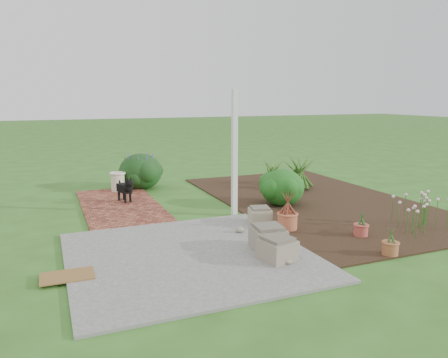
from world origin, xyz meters
name	(u,v)px	position (x,y,z in m)	size (l,w,h in m)	color
ground	(222,218)	(0.00, 0.00, 0.00)	(80.00, 80.00, 0.00)	#315B1C
concrete_patio	(189,255)	(-1.25, -1.75, 0.02)	(3.50, 3.50, 0.04)	#5D5D5A
brick_path	(120,205)	(-1.70, 1.75, 0.02)	(1.60, 3.50, 0.04)	maroon
garden_bed	(315,200)	(2.50, 0.50, 0.01)	(4.00, 7.00, 0.03)	black
veranda_post	(235,154)	(0.30, 0.10, 1.25)	(0.10, 0.10, 2.50)	white
stone_trough_near	(278,250)	(-0.14, -2.45, 0.19)	(0.44, 0.44, 0.29)	gray
stone_trough_mid	(268,239)	(-0.05, -1.99, 0.20)	(0.48, 0.48, 0.32)	#76715C
stone_trough_far	(260,216)	(0.48, -0.68, 0.17)	(0.39, 0.39, 0.26)	gray
coir_doormat	(67,276)	(-2.98, -1.93, 0.05)	(0.68, 0.44, 0.02)	brown
black_dog	(125,188)	(-1.54, 1.94, 0.35)	(0.31, 0.60, 0.53)	black
cream_ceramic_urn	(118,182)	(-1.52, 3.15, 0.27)	(0.34, 0.34, 0.45)	beige
evergreen_shrub	(282,187)	(1.58, 0.41, 0.43)	(0.95, 0.95, 0.80)	#173E13
agapanthus_clump_back	(299,170)	(2.77, 1.68, 0.52)	(1.09, 1.09, 0.98)	#143E19
agapanthus_clump_front	(273,170)	(2.49, 2.52, 0.41)	(0.85, 0.85, 0.76)	#114312
pink_flower_patch	(417,210)	(2.95, -1.99, 0.36)	(1.03, 1.03, 0.66)	#113D0F
terracotta_pot_bronze	(287,221)	(0.78, -1.17, 0.17)	(0.35, 0.35, 0.28)	#B55C3D
terracotta_pot_small_left	(361,230)	(1.74, -1.98, 0.13)	(0.23, 0.23, 0.19)	#B7483E
terracotta_pot_small_right	(390,248)	(1.54, -2.89, 0.13)	(0.23, 0.23, 0.20)	#A45A37
purple_flowering_bush	(141,171)	(-0.89, 3.43, 0.47)	(1.10, 1.10, 0.94)	black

